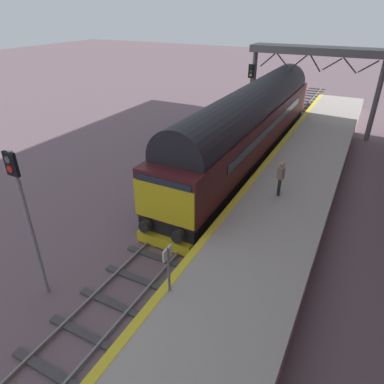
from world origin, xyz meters
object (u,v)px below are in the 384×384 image
Objects in this scene: signal_post_mid at (26,214)px; signal_post_far at (250,88)px; platform_number_sign at (168,263)px; waiting_passenger at (281,175)px; diesel_locomotive at (250,122)px.

signal_post_mid is 20.62m from signal_post_far.
platform_number_sign is 0.98× the size of waiting_passenger.
signal_post_mid is at bearing -165.12° from platform_number_sign.
diesel_locomotive is 4.24× the size of signal_post_far.
signal_post_mid is at bearing -99.36° from diesel_locomotive.
platform_number_sign is at bearing 152.85° from waiting_passenger.
diesel_locomotive is at bearing -70.81° from signal_post_far.
signal_post_mid is 4.51m from platform_number_sign.
waiting_passenger is at bearing -58.37° from diesel_locomotive.
diesel_locomotive is 14.20m from signal_post_mid.
diesel_locomotive reaches higher than waiting_passenger.
platform_number_sign is at bearing -81.49° from diesel_locomotive.
diesel_locomotive is 6.31m from waiting_passenger.
signal_post_far is 13.27m from waiting_passenger.
waiting_passenger is (5.61, 8.63, -1.18)m from signal_post_mid.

